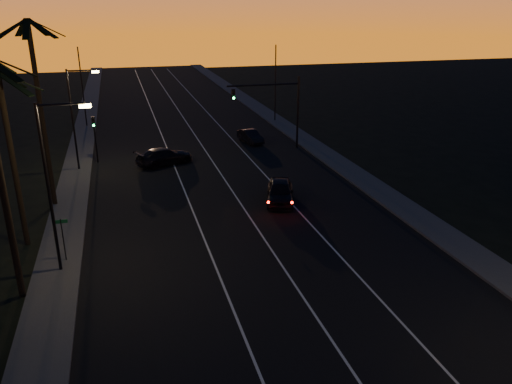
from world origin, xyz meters
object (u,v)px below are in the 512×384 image
object	(u,v)px
lead_car	(280,191)
right_car	(250,136)
cross_car	(164,156)
signal_mast	(275,101)

from	to	relation	value
lead_car	right_car	bearing A→B (deg)	82.40
cross_car	lead_car	bearing A→B (deg)	-58.09
signal_mast	right_car	bearing A→B (deg)	117.63
lead_car	cross_car	world-z (taller)	lead_car
right_car	cross_car	bearing A→B (deg)	-150.35
right_car	signal_mast	bearing A→B (deg)	-62.37
right_car	cross_car	distance (m)	10.67
signal_mast	lead_car	bearing A→B (deg)	-105.77
signal_mast	cross_car	bearing A→B (deg)	-168.54
lead_car	right_car	size ratio (longest dim) A/B	1.33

